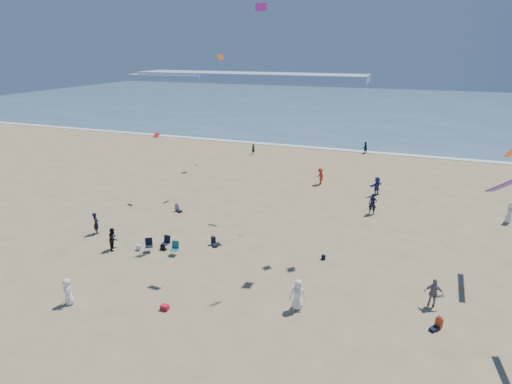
% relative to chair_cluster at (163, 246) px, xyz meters
% --- Properties ---
extents(ground, '(220.00, 220.00, 0.00)m').
position_rel_chair_cluster_xyz_m(ground, '(5.68, -9.31, -0.50)').
color(ground, tan).
rests_on(ground, ground).
extents(ocean, '(220.00, 100.00, 0.06)m').
position_rel_chair_cluster_xyz_m(ocean, '(5.68, 85.69, -0.47)').
color(ocean, '#476B84').
rests_on(ocean, ground).
extents(surf_line, '(220.00, 1.20, 0.08)m').
position_rel_chair_cluster_xyz_m(surf_line, '(5.68, 35.69, -0.46)').
color(surf_line, white).
rests_on(surf_line, ground).
extents(headland_far, '(110.00, 20.00, 3.20)m').
position_rel_chair_cluster_xyz_m(headland_far, '(-54.32, 160.69, 1.10)').
color(headland_far, '#7A8EA8').
rests_on(headland_far, ground).
extents(headland_near, '(40.00, 14.00, 2.00)m').
position_rel_chair_cluster_xyz_m(headland_near, '(-94.32, 155.69, 0.50)').
color(headland_near, '#7A8EA8').
rests_on(headland_near, ground).
extents(standing_flyers, '(32.33, 50.94, 1.94)m').
position_rel_chair_cluster_xyz_m(standing_flyers, '(11.97, 7.11, 0.41)').
color(standing_flyers, black).
rests_on(standing_flyers, ground).
extents(seated_group, '(22.40, 22.45, 0.84)m').
position_rel_chair_cluster_xyz_m(seated_group, '(7.95, -3.68, -0.08)').
color(seated_group, white).
rests_on(seated_group, ground).
extents(chair_cluster, '(2.75, 1.52, 1.00)m').
position_rel_chair_cluster_xyz_m(chair_cluster, '(0.00, 0.00, 0.00)').
color(chair_cluster, black).
rests_on(chair_cluster, ground).
extents(white_tote, '(0.35, 0.20, 0.40)m').
position_rel_chair_cluster_xyz_m(white_tote, '(-1.84, -0.37, -0.30)').
color(white_tote, silver).
rests_on(white_tote, ground).
extents(black_backpack, '(0.30, 0.22, 0.38)m').
position_rel_chair_cluster_xyz_m(black_backpack, '(-0.22, 0.29, -0.31)').
color(black_backpack, black).
rests_on(black_backpack, ground).
extents(cooler, '(0.45, 0.30, 0.30)m').
position_rel_chair_cluster_xyz_m(cooler, '(3.82, -5.93, -0.35)').
color(cooler, red).
rests_on(cooler, ground).
extents(navy_bag, '(0.28, 0.18, 0.34)m').
position_rel_chair_cluster_xyz_m(navy_bag, '(11.24, 2.86, -0.33)').
color(navy_bag, black).
rests_on(navy_bag, ground).
extents(kites_aloft, '(38.07, 41.48, 29.16)m').
position_rel_chair_cluster_xyz_m(kites_aloft, '(13.38, 4.23, 13.95)').
color(kites_aloft, blue).
rests_on(kites_aloft, ground).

